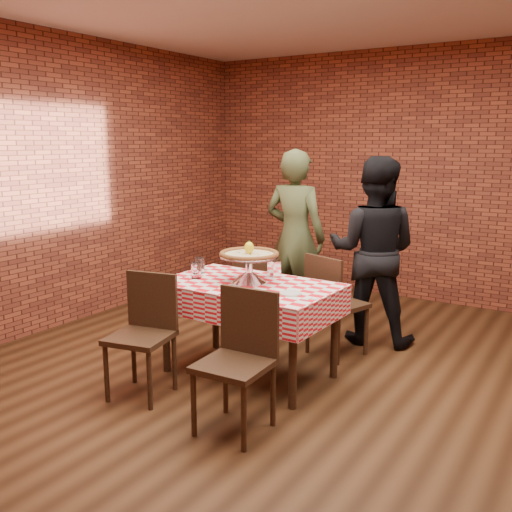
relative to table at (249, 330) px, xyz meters
name	(u,v)px	position (x,y,z in m)	size (l,w,h in m)	color
ground	(294,389)	(0.44, -0.06, -0.38)	(6.00, 6.00, 0.00)	black
back_wall	(421,177)	(0.44, 2.94, 1.08)	(5.50, 5.50, 0.00)	maroon
table	(249,330)	(0.00, 0.00, 0.00)	(1.35, 0.81, 0.75)	#3B2517
tablecloth	(249,297)	(0.00, 0.00, 0.27)	(1.39, 0.85, 0.23)	red
pizza_stand	(249,269)	(-0.02, 0.03, 0.49)	(0.48, 0.48, 0.21)	silver
pizza	(249,255)	(-0.02, 0.03, 0.60)	(0.47, 0.47, 0.03)	beige
lemon	(249,248)	(-0.02, 0.03, 0.66)	(0.08, 0.08, 0.10)	yellow
water_glass_left	(196,270)	(-0.46, -0.08, 0.45)	(0.08, 0.08, 0.13)	white
water_glass_right	(200,265)	(-0.54, 0.08, 0.45)	(0.08, 0.08, 0.13)	white
side_plate	(291,293)	(0.43, -0.11, 0.39)	(0.16, 0.16, 0.01)	white
sweetener_packet_a	(305,299)	(0.59, -0.18, 0.39)	(0.05, 0.04, 0.01)	white
sweetener_packet_b	(314,298)	(0.63, -0.13, 0.39)	(0.05, 0.04, 0.01)	white
condiment_caddy	(274,268)	(0.04, 0.31, 0.45)	(0.09, 0.07, 0.13)	silver
chair_near_left	(140,338)	(-0.46, -0.75, 0.07)	(0.42, 0.42, 0.90)	#3B2517
chair_near_right	(234,365)	(0.42, -0.82, 0.08)	(0.43, 0.43, 0.91)	#3B2517
chair_far_left	(260,295)	(-0.38, 0.76, 0.05)	(0.38, 0.38, 0.86)	#3B2517
chair_far_right	(338,305)	(0.41, 0.79, 0.08)	(0.42, 0.42, 0.90)	#3B2517
diner_olive	(295,237)	(-0.35, 1.41, 0.51)	(0.65, 0.43, 1.78)	#444C2B
diner_black	(373,251)	(0.53, 1.28, 0.49)	(0.84, 0.65, 1.72)	black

